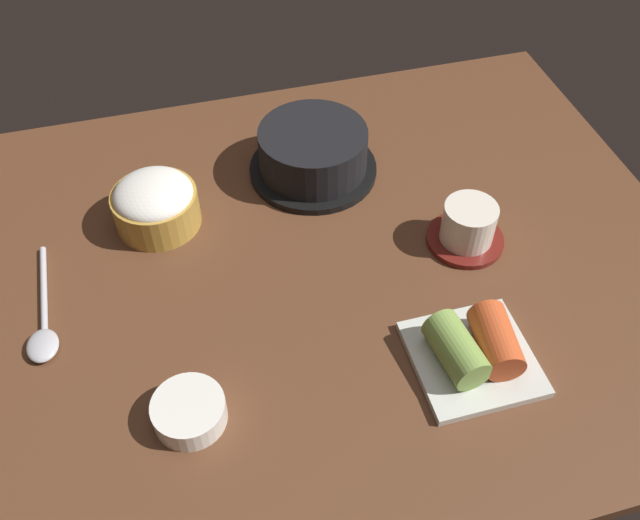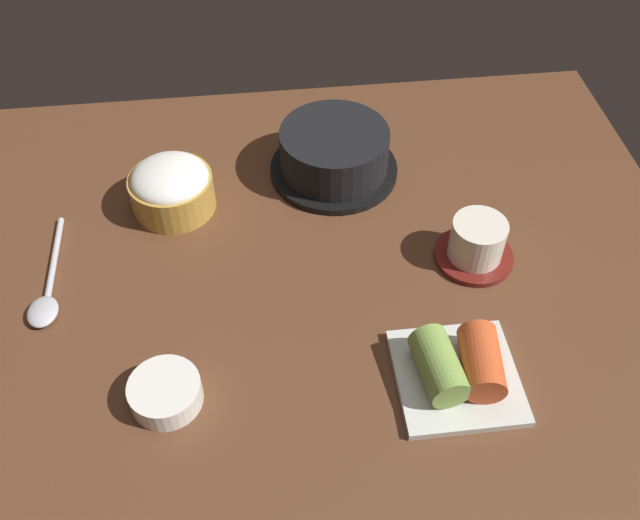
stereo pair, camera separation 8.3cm
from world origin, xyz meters
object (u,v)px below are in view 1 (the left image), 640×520
stone_pot (313,152)px  tea_cup_with_saucer (468,226)px  rice_bowl (155,203)px  spoon (43,329)px  kimchi_plate (475,350)px  side_bowl_near (189,411)px

stone_pot → tea_cup_with_saucer: 24.05cm
rice_bowl → spoon: 21.01cm
stone_pot → rice_bowl: bearing=-168.7°
stone_pot → rice_bowl: stone_pot is taller
tea_cup_with_saucer → kimchi_plate: tea_cup_with_saucer is taller
rice_bowl → side_bowl_near: size_ratio=1.44×
rice_bowl → spoon: size_ratio=0.62×
rice_bowl → kimchi_plate: size_ratio=0.84×
tea_cup_with_saucer → spoon: 52.71cm
stone_pot → spoon: bearing=-153.0°
stone_pot → kimchi_plate: size_ratio=1.36×
tea_cup_with_saucer → stone_pot: bearing=129.9°
spoon → rice_bowl: bearing=44.2°
side_bowl_near → stone_pot: bearing=57.0°
stone_pot → rice_bowl: size_ratio=1.62×
rice_bowl → kimchi_plate: 44.16cm
tea_cup_with_saucer → spoon: (-52.66, -0.51, -2.19)cm
kimchi_plate → spoon: kimchi_plate is taller
tea_cup_with_saucer → rice_bowl: bearing=159.7°
stone_pot → side_bowl_near: stone_pot is taller
stone_pot → side_bowl_near: bearing=-123.0°
tea_cup_with_saucer → kimchi_plate: bearing=-110.8°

